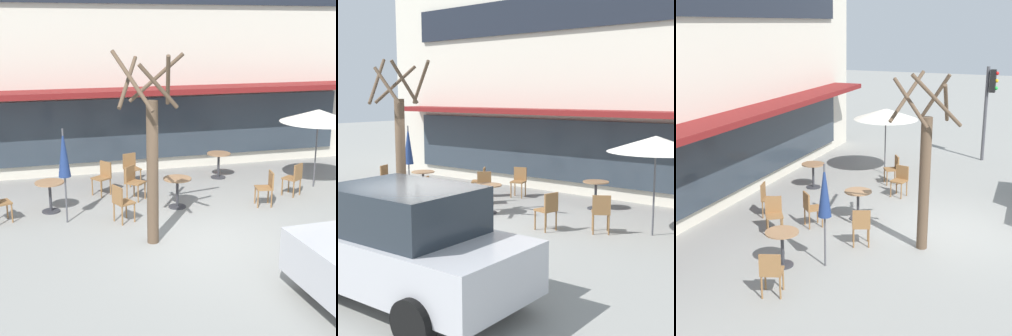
{
  "view_description": "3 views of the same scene",
  "coord_description": "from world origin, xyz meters",
  "views": [
    {
      "loc": [
        -3.63,
        -9.27,
        4.33
      ],
      "look_at": [
        -0.21,
        2.95,
        0.88
      ],
      "focal_mm": 55.0,
      "sensor_mm": 36.0,
      "label": 1
    },
    {
      "loc": [
        8.45,
        -7.58,
        3.08
      ],
      "look_at": [
        0.05,
        2.89,
        1.15
      ],
      "focal_mm": 55.0,
      "sensor_mm": 36.0,
      "label": 2
    },
    {
      "loc": [
        -11.76,
        -1.97,
        4.88
      ],
      "look_at": [
        0.14,
        2.89,
        1.24
      ],
      "focal_mm": 55.0,
      "sensor_mm": 36.0,
      "label": 3
    }
  ],
  "objects": [
    {
      "name": "patio_umbrella_cream_folded",
      "position": [
        -2.87,
        2.08,
        1.63
      ],
      "size": [
        0.28,
        0.28,
        2.2
      ],
      "color": "#4C4C51",
      "rests_on": "ground"
    },
    {
      "name": "cafe_chair_4",
      "position": [
        -4.38,
        2.48,
        0.53
      ],
      "size": [
        0.51,
        0.51,
        0.89
      ],
      "color": "olive",
      "rests_on": "ground"
    },
    {
      "name": "cafe_chair_0",
      "position": [
        -1.05,
        3.29,
        0.53
      ],
      "size": [
        0.57,
        0.57,
        0.89
      ],
      "color": "olive",
      "rests_on": "ground"
    },
    {
      "name": "street_tree",
      "position": [
        -1.26,
        0.44,
        1.85
      ],
      "size": [
        1.54,
        1.54,
        3.95
      ],
      "color": "brown",
      "rests_on": "ground"
    },
    {
      "name": "ground_plane",
      "position": [
        0.0,
        0.0,
        0.0
      ],
      "size": [
        80.0,
        80.0,
        0.0
      ],
      "primitive_type": "plane",
      "color": "gray"
    },
    {
      "name": "cafe_table_by_tree",
      "position": [
        -3.19,
        2.9,
        0.52
      ],
      "size": [
        0.7,
        0.7,
        0.76
      ],
      "color": "#333338",
      "rests_on": "ground"
    },
    {
      "name": "cafe_chair_6",
      "position": [
        2.07,
        1.91,
        0.53
      ],
      "size": [
        0.48,
        0.48,
        0.89
      ],
      "color": "olive",
      "rests_on": "ground"
    },
    {
      "name": "cafe_table_near_wall",
      "position": [
        -0.13,
        2.39,
        0.52
      ],
      "size": [
        0.7,
        0.7,
        0.76
      ],
      "color": "#333338",
      "rests_on": "ground"
    },
    {
      "name": "patio_umbrella_green_folded",
      "position": [
        4.08,
        3.03,
        2.02
      ],
      "size": [
        2.1,
        2.1,
        2.2
      ],
      "color": "#4C4C51",
      "rests_on": "ground"
    },
    {
      "name": "cafe_table_streetside",
      "position": [
        1.81,
        4.58,
        0.52
      ],
      "size": [
        0.7,
        0.7,
        0.76
      ],
      "color": "#333338",
      "rests_on": "ground"
    },
    {
      "name": "cafe_chair_2",
      "position": [
        -1.75,
        3.92,
        0.53
      ],
      "size": [
        0.56,
        0.56,
        0.89
      ],
      "color": "olive",
      "rests_on": "ground"
    },
    {
      "name": "cafe_chair_3",
      "position": [
        -0.84,
        4.64,
        0.53
      ],
      "size": [
        0.5,
        0.5,
        0.89
      ],
      "color": "olive",
      "rests_on": "ground"
    },
    {
      "name": "traffic_light_pole",
      "position": [
        7.13,
        0.15,
        2.3
      ],
      "size": [
        0.26,
        0.43,
        3.4
      ],
      "color": "#47474C",
      "rests_on": "ground"
    },
    {
      "name": "cafe_chair_5",
      "position": [
        -1.66,
        1.74,
        0.53
      ],
      "size": [
        0.52,
        0.52,
        0.89
      ],
      "color": "olive",
      "rests_on": "ground"
    },
    {
      "name": "cafe_chair_1",
      "position": [
        3.12,
        2.44,
        0.53
      ],
      "size": [
        0.55,
        0.55,
        0.89
      ],
      "color": "olive",
      "rests_on": "ground"
    }
  ]
}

